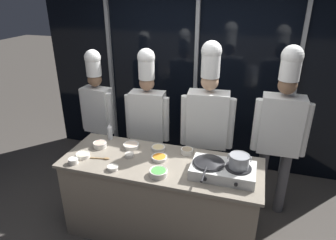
{
  "coord_description": "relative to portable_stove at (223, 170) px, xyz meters",
  "views": [
    {
      "loc": [
        0.81,
        -2.42,
        2.48
      ],
      "look_at": [
        0.0,
        0.25,
        1.23
      ],
      "focal_mm": 32.0,
      "sensor_mm": 36.0,
      "label": 1
    }
  ],
  "objects": [
    {
      "name": "prep_bowl_shrimp",
      "position": [
        -1.34,
        0.15,
        -0.02
      ],
      "size": [
        0.15,
        0.15,
        0.06
      ],
      "color": "silver",
      "rests_on": "demo_counter"
    },
    {
      "name": "prep_bowl_chicken",
      "position": [
        -1.02,
        0.24,
        -0.03
      ],
      "size": [
        0.17,
        0.17,
        0.04
      ],
      "color": "silver",
      "rests_on": "demo_counter"
    },
    {
      "name": "prep_bowl_noodles",
      "position": [
        -1.41,
        -0.08,
        -0.03
      ],
      "size": [
        0.14,
        0.14,
        0.04
      ],
      "color": "silver",
      "rests_on": "demo_counter"
    },
    {
      "name": "frying_pan",
      "position": [
        -0.13,
        -0.0,
        0.08
      ],
      "size": [
        0.3,
        0.51,
        0.05
      ],
      "color": "#232326",
      "rests_on": "portable_stove"
    },
    {
      "name": "prep_bowl_garlic",
      "position": [
        -1.01,
        -0.21,
        -0.03
      ],
      "size": [
        0.11,
        0.11,
        0.04
      ],
      "color": "silver",
      "rests_on": "demo_counter"
    },
    {
      "name": "portable_stove",
      "position": [
        0.0,
        0.0,
        0.0
      ],
      "size": [
        0.58,
        0.36,
        0.11
      ],
      "color": "silver",
      "rests_on": "demo_counter"
    },
    {
      "name": "chef_sous",
      "position": [
        -1.02,
        0.77,
        0.12
      ],
      "size": [
        0.54,
        0.25,
        1.86
      ],
      "rotation": [
        0.0,
        0.0,
        3.22
      ],
      "color": "#232326",
      "rests_on": "ground_plane"
    },
    {
      "name": "squeeze_bottle_clear",
      "position": [
        -1.33,
        0.36,
        0.04
      ],
      "size": [
        0.06,
        0.06,
        0.19
      ],
      "color": "white",
      "rests_on": "demo_counter"
    },
    {
      "name": "window_wall_back",
      "position": [
        -0.62,
        1.68,
        0.41
      ],
      "size": [
        4.61,
        0.09,
        2.7
      ],
      "color": "black",
      "rests_on": "ground_plane"
    },
    {
      "name": "prep_bowl_mushrooms",
      "position": [
        -0.41,
        0.3,
        -0.02
      ],
      "size": [
        0.13,
        0.13,
        0.05
      ],
      "color": "silver",
      "rests_on": "demo_counter"
    },
    {
      "name": "chef_pastry",
      "position": [
        0.51,
        0.77,
        0.2
      ],
      "size": [
        0.58,
        0.23,
        1.97
      ],
      "rotation": [
        0.0,
        0.0,
        3.15
      ],
      "color": "#4C4C51",
      "rests_on": "ground_plane"
    },
    {
      "name": "ground_plane",
      "position": [
        -0.62,
        0.06,
        -0.94
      ],
      "size": [
        24.0,
        24.0,
        0.0
      ],
      "primitive_type": "plane",
      "color": "#47423D"
    },
    {
      "name": "chef_line",
      "position": [
        -0.28,
        0.72,
        0.18
      ],
      "size": [
        0.6,
        0.28,
        1.99
      ],
      "rotation": [
        0.0,
        0.0,
        3.24
      ],
      "color": "#232326",
      "rests_on": "ground_plane"
    },
    {
      "name": "prep_bowl_ginger",
      "position": [
        -0.72,
        0.27,
        -0.03
      ],
      "size": [
        0.15,
        0.15,
        0.04
      ],
      "color": "silver",
      "rests_on": "demo_counter"
    },
    {
      "name": "prep_bowl_onion",
      "position": [
        -0.96,
        0.05,
        -0.03
      ],
      "size": [
        0.09,
        0.09,
        0.04
      ],
      "color": "silver",
      "rests_on": "demo_counter"
    },
    {
      "name": "stock_pot",
      "position": [
        0.13,
        0.0,
        0.12
      ],
      "size": [
        0.21,
        0.18,
        0.12
      ],
      "color": "#93969B",
      "rests_on": "portable_stove"
    },
    {
      "name": "prep_bowl_scallions",
      "position": [
        -0.57,
        -0.17,
        -0.02
      ],
      "size": [
        0.17,
        0.17,
        0.06
      ],
      "color": "silver",
      "rests_on": "demo_counter"
    },
    {
      "name": "prep_bowl_carrots",
      "position": [
        -0.65,
        0.1,
        -0.03
      ],
      "size": [
        0.16,
        0.16,
        0.04
      ],
      "color": "silver",
      "rests_on": "demo_counter"
    },
    {
      "name": "chef_head",
      "position": [
        -1.72,
        0.8,
        0.13
      ],
      "size": [
        0.47,
        0.22,
        1.8
      ],
      "rotation": [
        0.0,
        0.0,
        3.04
      ],
      "color": "#2D3856",
      "rests_on": "ground_plane"
    },
    {
      "name": "prep_bowl_rice",
      "position": [
        -1.44,
        -0.22,
        -0.02
      ],
      "size": [
        0.1,
        0.1,
        0.05
      ],
      "color": "silver",
      "rests_on": "demo_counter"
    },
    {
      "name": "demo_counter",
      "position": [
        -0.62,
        0.06,
        -0.5
      ],
      "size": [
        1.99,
        0.75,
        0.88
      ],
      "color": "gray",
      "rests_on": "ground_plane"
    },
    {
      "name": "serving_spoon_slotted",
      "position": [
        -1.19,
        -0.06,
        -0.05
      ],
      "size": [
        0.2,
        0.07,
        0.02
      ],
      "color": "olive",
      "rests_on": "demo_counter"
    }
  ]
}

